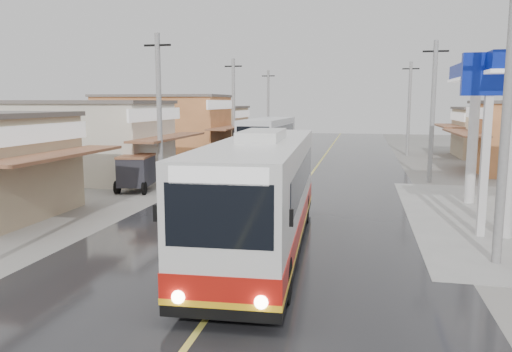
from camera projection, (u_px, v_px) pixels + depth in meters
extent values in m
plane|color=slate|center=(258.00, 249.00, 15.77)|extent=(120.00, 120.00, 0.00)
cube|color=black|center=(308.00, 178.00, 30.28)|extent=(12.00, 90.00, 0.02)
cube|color=#D8CC4C|center=(308.00, 178.00, 30.28)|extent=(0.15, 90.00, 0.01)
cylinder|color=white|center=(473.00, 143.00, 22.42)|extent=(0.44, 0.44, 5.50)
cylinder|color=white|center=(511.00, 158.00, 16.62)|extent=(0.44, 0.44, 5.50)
cube|color=white|center=(486.00, 150.00, 16.75)|extent=(0.25, 0.25, 6.00)
cube|color=#0B209D|center=(491.00, 74.00, 16.38)|extent=(1.80, 0.30, 1.40)
cube|color=silver|center=(262.00, 187.00, 15.35)|extent=(3.07, 11.88, 2.89)
cube|color=black|center=(262.00, 235.00, 15.58)|extent=(3.09, 11.90, 0.29)
cube|color=#B8160F|center=(262.00, 220.00, 15.51)|extent=(3.12, 11.92, 0.54)
cube|color=yellow|center=(262.00, 230.00, 15.56)|extent=(3.13, 11.93, 0.14)
cube|color=black|center=(265.00, 174.00, 15.79)|extent=(2.98, 9.43, 0.98)
cube|color=black|center=(219.00, 216.00, 9.60)|extent=(2.15, 0.23, 1.27)
cube|color=black|center=(282.00, 154.00, 20.99)|extent=(2.15, 0.23, 1.08)
cube|color=white|center=(219.00, 175.00, 9.48)|extent=(1.95, 0.22, 0.34)
cube|color=silver|center=(262.00, 135.00, 15.12)|extent=(1.33, 3.00, 0.29)
cylinder|color=black|center=(192.00, 275.00, 11.71)|extent=(0.40, 1.09, 1.08)
cylinder|color=black|center=(283.00, 280.00, 11.38)|extent=(0.40, 1.09, 1.08)
cylinder|color=black|center=(249.00, 207.00, 19.37)|extent=(0.40, 1.09, 1.08)
cylinder|color=black|center=(304.00, 209.00, 19.04)|extent=(0.40, 1.09, 1.08)
sphere|color=#FFF2CC|center=(178.00, 297.00, 9.90)|extent=(0.29, 0.29, 0.27)
sphere|color=#FFF2CC|center=(261.00, 302.00, 9.64)|extent=(0.29, 0.29, 0.27)
cube|color=black|center=(155.00, 213.00, 10.06)|extent=(0.08, 0.08, 0.34)
cube|color=black|center=(291.00, 218.00, 9.64)|extent=(0.08, 0.08, 0.34)
cube|color=silver|center=(268.00, 136.00, 39.33)|extent=(2.92, 9.95, 2.74)
cube|color=navy|center=(268.00, 148.00, 39.47)|extent=(2.96, 9.99, 1.10)
cube|color=black|center=(268.00, 131.00, 39.27)|extent=(2.91, 8.31, 0.99)
cube|color=black|center=(253.00, 135.00, 34.57)|extent=(2.34, 0.19, 1.21)
cylinder|color=black|center=(242.00, 158.00, 36.43)|extent=(0.36, 1.11, 1.10)
cylinder|color=black|center=(274.00, 159.00, 35.88)|extent=(0.36, 1.11, 1.10)
cylinder|color=black|center=(263.00, 149.00, 43.19)|extent=(0.36, 1.11, 1.10)
cylinder|color=black|center=(290.00, 150.00, 42.63)|extent=(0.36, 1.11, 1.10)
imported|color=black|center=(212.00, 176.00, 27.83)|extent=(0.93, 1.92, 0.96)
imported|color=#28792E|center=(210.00, 165.00, 27.52)|extent=(0.64, 0.47, 1.61)
cube|color=#26262D|center=(136.00, 171.00, 25.79)|extent=(1.76, 2.42, 1.45)
cube|color=brown|center=(136.00, 156.00, 25.67)|extent=(1.83, 2.48, 0.11)
cylinder|color=black|center=(117.00, 187.00, 25.17)|extent=(0.30, 0.69, 0.67)
cylinder|color=black|center=(127.00, 182.00, 26.71)|extent=(0.30, 0.69, 0.67)
cylinder|color=black|center=(144.00, 188.00, 24.87)|extent=(0.23, 0.68, 0.67)
cube|color=#26262D|center=(159.00, 160.00, 31.81)|extent=(1.58, 2.13, 1.26)
cube|color=brown|center=(159.00, 150.00, 31.71)|extent=(1.64, 2.18, 0.10)
cylinder|color=black|center=(145.00, 171.00, 31.54)|extent=(0.27, 0.60, 0.58)
cylinder|color=black|center=(157.00, 168.00, 32.78)|extent=(0.27, 0.60, 0.58)
cylinder|color=black|center=(160.00, 172.00, 30.89)|extent=(0.22, 0.59, 0.58)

